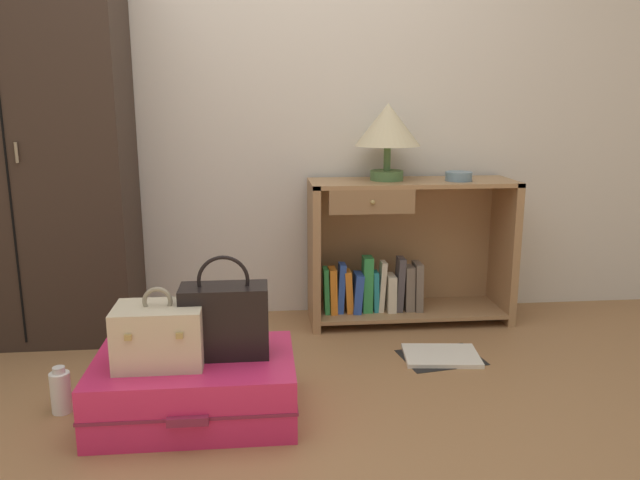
{
  "coord_description": "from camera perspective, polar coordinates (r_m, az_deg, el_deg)",
  "views": [
    {
      "loc": [
        0.01,
        -1.9,
        1.17
      ],
      "look_at": [
        0.27,
        0.82,
        0.55
      ],
      "focal_mm": 34.98,
      "sensor_mm": 36.0,
      "label": 1
    }
  ],
  "objects": [
    {
      "name": "ground_plane",
      "position": [
        2.23,
        -5.26,
        -18.94
      ],
      "size": [
        9.0,
        9.0,
        0.0
      ],
      "primitive_type": "plane",
      "color": "#9E7047"
    },
    {
      "name": "back_wall",
      "position": [
        3.4,
        -5.92,
        14.94
      ],
      "size": [
        6.4,
        0.1,
        2.6
      ],
      "primitive_type": "cube",
      "color": "silver",
      "rests_on": "ground_plane"
    },
    {
      "name": "wardrobe",
      "position": [
        3.3,
        -25.44,
        7.57
      ],
      "size": [
        0.97,
        0.47,
        1.88
      ],
      "color": "#33261E",
      "rests_on": "ground_plane"
    },
    {
      "name": "bookshelf",
      "position": [
        3.34,
        7.46,
        -1.28
      ],
      "size": [
        1.07,
        0.37,
        0.76
      ],
      "color": "#A37A51",
      "rests_on": "ground_plane"
    },
    {
      "name": "table_lamp",
      "position": [
        3.23,
        6.23,
        10.18
      ],
      "size": [
        0.33,
        0.33,
        0.39
      ],
      "color": "#4C7542",
      "rests_on": "bookshelf"
    },
    {
      "name": "bowl",
      "position": [
        3.29,
        12.57,
        5.71
      ],
      "size": [
        0.14,
        0.14,
        0.05
      ],
      "primitive_type": "cylinder",
      "color": "slate",
      "rests_on": "bookshelf"
    },
    {
      "name": "suitcase_large",
      "position": [
        2.44,
        -11.36,
        -13.04
      ],
      "size": [
        0.75,
        0.52,
        0.23
      ],
      "color": "#DB2860",
      "rests_on": "ground_plane"
    },
    {
      "name": "train_case",
      "position": [
        2.33,
        -14.47,
        -8.39
      ],
      "size": [
        0.31,
        0.22,
        0.29
      ],
      "color": "beige",
      "rests_on": "suitcase_large"
    },
    {
      "name": "handbag",
      "position": [
        2.35,
        -8.72,
        -7.18
      ],
      "size": [
        0.32,
        0.15,
        0.38
      ],
      "color": "black",
      "rests_on": "suitcase_large"
    },
    {
      "name": "bottle",
      "position": [
        2.63,
        -22.62,
        -12.66
      ],
      "size": [
        0.08,
        0.08,
        0.18
      ],
      "color": "white",
      "rests_on": "ground_plane"
    },
    {
      "name": "open_book_on_floor",
      "position": [
        2.98,
        11.02,
        -10.37
      ],
      "size": [
        0.4,
        0.32,
        0.02
      ],
      "color": "white",
      "rests_on": "ground_plane"
    }
  ]
}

